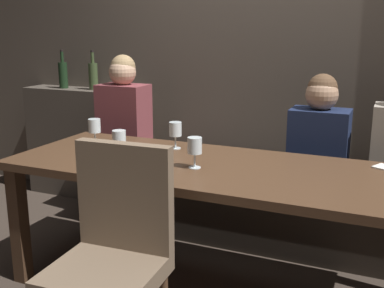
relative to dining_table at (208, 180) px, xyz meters
name	(u,v)px	position (x,y,z in m)	size (l,w,h in m)	color
ground	(207,288)	(0.00, 0.00, -0.65)	(9.00, 9.00, 0.00)	#382D26
back_wall_tiled	(271,21)	(0.00, 1.22, 0.85)	(6.00, 0.12, 3.00)	brown
back_counter	(87,143)	(-1.55, 1.04, -0.18)	(1.10, 0.28, 0.95)	#494138
dining_table	(208,180)	(0.00, 0.00, 0.00)	(2.20, 0.84, 0.74)	#412B1C
banquette_bench	(245,209)	(0.00, 0.70, -0.42)	(2.50, 0.44, 0.45)	#312A23
chair_near_side	(114,245)	(-0.14, -0.72, -0.09)	(0.46, 0.46, 0.98)	#4C3321
diner_redhead	(124,113)	(-0.97, 0.73, 0.18)	(0.36, 0.24, 0.82)	brown
diner_bearded	(319,136)	(0.48, 0.69, 0.14)	(0.36, 0.24, 0.73)	#192342
wine_bottle_dark_red	(63,74)	(-1.74, 1.01, 0.42)	(0.08, 0.08, 0.33)	black
wine_bottle_pale_label	(93,75)	(-1.44, 1.03, 0.42)	(0.08, 0.08, 0.33)	#384728
wine_glass_far_left	(94,126)	(-0.82, 0.13, 0.20)	(0.08, 0.08, 0.16)	silver
wine_glass_near_right	(195,146)	(-0.04, -0.09, 0.20)	(0.08, 0.08, 0.16)	silver
wine_glass_center_back	(119,139)	(-0.49, -0.10, 0.20)	(0.08, 0.08, 0.16)	silver
wine_glass_end_left	(175,130)	(-0.31, 0.24, 0.20)	(0.08, 0.08, 0.16)	silver
espresso_cup	(117,143)	(-0.65, 0.12, 0.11)	(0.12, 0.12, 0.06)	white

